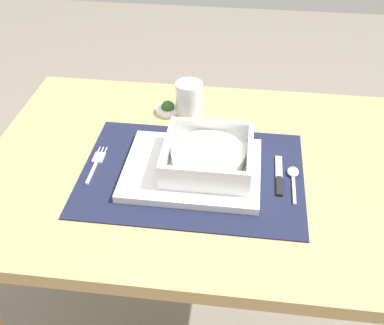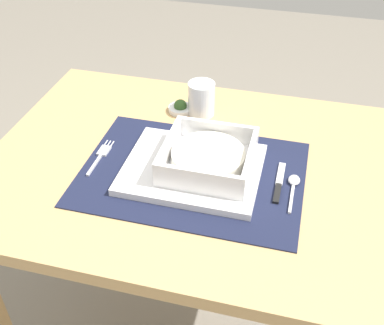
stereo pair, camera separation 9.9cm
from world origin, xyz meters
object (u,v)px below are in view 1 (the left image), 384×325
spoon (293,176)px  condiment_saucer (168,109)px  drinking_glass (189,100)px  butter_knife (279,177)px  dining_table (194,204)px  porridge_bowl (208,157)px  fork (97,162)px

spoon → condiment_saucer: condiment_saucer is taller
spoon → drinking_glass: size_ratio=1.35×
spoon → butter_knife: bearing=-169.9°
condiment_saucer → butter_knife: bearing=-40.1°
dining_table → butter_knife: 0.22m
porridge_bowl → drinking_glass: (-0.07, 0.22, -0.00)m
fork → dining_table: bearing=12.6°
spoon → condiment_saucer: bearing=140.9°
porridge_bowl → fork: porridge_bowl is taller
porridge_bowl → butter_knife: porridge_bowl is taller
dining_table → condiment_saucer: (-0.09, 0.19, 0.13)m
butter_knife → fork: bearing=180.0°
dining_table → spoon: size_ratio=8.13×
fork → drinking_glass: drinking_glass is taller
butter_knife → drinking_glass: 0.32m
spoon → dining_table: bearing=169.9°
spoon → butter_knife: 0.03m
butter_knife → dining_table: bearing=169.8°
spoon → drinking_glass: 0.33m
drinking_glass → condiment_saucer: size_ratio=1.40×
butter_knife → condiment_saucer: 0.35m
fork → condiment_saucer: size_ratio=2.14×
porridge_bowl → spoon: size_ratio=1.60×
porridge_bowl → butter_knife: (0.15, -0.01, -0.03)m
porridge_bowl → condiment_saucer: porridge_bowl is taller
dining_table → spoon: 0.25m
porridge_bowl → spoon: bearing=0.3°
butter_knife → porridge_bowl: bearing=178.3°
dining_table → drinking_glass: 0.26m
dining_table → butter_knife: butter_knife is taller
spoon → butter_knife: (-0.03, -0.01, -0.00)m
fork → condiment_saucer: (0.12, 0.22, 0.00)m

